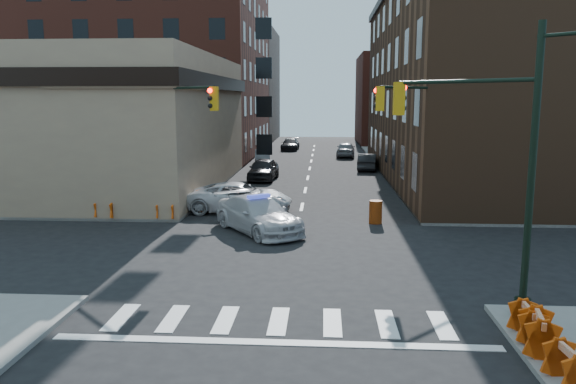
# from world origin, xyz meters

# --- Properties ---
(ground) EXTENTS (140.00, 140.00, 0.00)m
(ground) POSITION_xyz_m (0.00, 0.00, 0.00)
(ground) COLOR black
(ground) RESTS_ON ground
(sidewalk_nw) EXTENTS (34.00, 54.50, 0.15)m
(sidewalk_nw) POSITION_xyz_m (-23.00, 32.75, 0.07)
(sidewalk_nw) COLOR gray
(sidewalk_nw) RESTS_ON ground
(sidewalk_ne) EXTENTS (34.00, 54.50, 0.15)m
(sidewalk_ne) POSITION_xyz_m (23.00, 32.75, 0.07)
(sidewalk_ne) COLOR gray
(sidewalk_ne) RESTS_ON ground
(bank_building) EXTENTS (22.00, 22.00, 9.00)m
(bank_building) POSITION_xyz_m (-17.00, 16.50, 4.50)
(bank_building) COLOR #998264
(bank_building) RESTS_ON ground
(apartment_block) EXTENTS (25.00, 25.00, 24.00)m
(apartment_block) POSITION_xyz_m (-18.50, 40.00, 12.00)
(apartment_block) COLOR #5E281D
(apartment_block) RESTS_ON ground
(commercial_row_ne) EXTENTS (14.00, 34.00, 14.00)m
(commercial_row_ne) POSITION_xyz_m (13.00, 22.50, 7.00)
(commercial_row_ne) COLOR #4E311F
(commercial_row_ne) RESTS_ON ground
(filler_nw) EXTENTS (20.00, 18.00, 16.00)m
(filler_nw) POSITION_xyz_m (-16.00, 62.00, 8.00)
(filler_nw) COLOR #51433C
(filler_nw) RESTS_ON ground
(filler_ne) EXTENTS (16.00, 16.00, 12.00)m
(filler_ne) POSITION_xyz_m (14.00, 58.00, 6.00)
(filler_ne) COLOR #5E281D
(filler_ne) RESTS_ON ground
(signal_pole_se) EXTENTS (5.40, 5.27, 8.00)m
(signal_pole_se) POSITION_xyz_m (6.04, -5.52, 4.61)
(signal_pole_se) COLOR black
(signal_pole_se) RESTS_ON sidewalk_se
(signal_pole_nw) EXTENTS (3.58, 3.67, 8.00)m
(signal_pole_nw) POSITION_xyz_m (-5.85, 5.34, 4.34)
(signal_pole_nw) COLOR black
(signal_pole_nw) RESTS_ON sidewalk_nw
(signal_pole_ne) EXTENTS (3.67, 3.58, 8.00)m
(signal_pole_ne) POSITION_xyz_m (5.84, 5.35, 4.34)
(signal_pole_ne) COLOR black
(signal_pole_ne) RESTS_ON sidewalk_ne
(tree_ne_near) EXTENTS (3.00, 3.00, 4.85)m
(tree_ne_near) POSITION_xyz_m (7.50, 26.00, 3.49)
(tree_ne_near) COLOR black
(tree_ne_near) RESTS_ON sidewalk_ne
(tree_ne_far) EXTENTS (3.00, 3.00, 4.85)m
(tree_ne_far) POSITION_xyz_m (7.50, 34.00, 3.49)
(tree_ne_far) COLOR black
(tree_ne_far) RESTS_ON sidewalk_ne
(police_car) EXTENTS (5.15, 5.88, 1.63)m
(police_car) POSITION_xyz_m (-1.79, 3.79, 0.81)
(police_car) COLOR #BDBCC0
(police_car) RESTS_ON ground
(pickup) EXTENTS (5.86, 2.88, 1.60)m
(pickup) POSITION_xyz_m (-3.37, 8.49, 0.80)
(pickup) COLOR silver
(pickup) RESTS_ON ground
(parked_car_wnear) EXTENTS (2.26, 4.94, 1.64)m
(parked_car_wnear) POSITION_xyz_m (-3.36, 20.72, 0.82)
(parked_car_wnear) COLOR black
(parked_car_wnear) RESTS_ON ground
(parked_car_wfar) EXTENTS (1.84, 4.16, 1.33)m
(parked_car_wfar) POSITION_xyz_m (-4.62, 31.62, 0.66)
(parked_car_wfar) COLOR #979A9F
(parked_car_wfar) RESTS_ON ground
(parked_car_wdeep) EXTENTS (2.18, 4.93, 1.41)m
(parked_car_wdeep) POSITION_xyz_m (-2.80, 45.97, 0.70)
(parked_car_wdeep) COLOR black
(parked_car_wdeep) RESTS_ON ground
(parked_car_enear) EXTENTS (2.02, 4.48, 1.43)m
(parked_car_enear) POSITION_xyz_m (5.03, 27.21, 0.71)
(parked_car_enear) COLOR black
(parked_car_enear) RESTS_ON ground
(parked_car_efar) EXTENTS (2.20, 4.85, 1.61)m
(parked_car_efar) POSITION_xyz_m (3.58, 38.43, 0.81)
(parked_car_efar) COLOR #94959C
(parked_car_efar) RESTS_ON ground
(pedestrian_a) EXTENTS (0.72, 0.58, 1.70)m
(pedestrian_a) POSITION_xyz_m (-7.13, 6.00, 1.00)
(pedestrian_a) COLOR black
(pedestrian_a) RESTS_ON sidewalk_nw
(pedestrian_b) EXTENTS (1.00, 0.80, 1.96)m
(pedestrian_b) POSITION_xyz_m (-12.43, 6.00, 1.13)
(pedestrian_b) COLOR black
(pedestrian_b) RESTS_ON sidewalk_nw
(pedestrian_c) EXTENTS (0.96, 0.97, 1.65)m
(pedestrian_c) POSITION_xyz_m (-12.30, 6.53, 0.98)
(pedestrian_c) COLOR #1F252F
(pedestrian_c) RESTS_ON sidewalk_nw
(barrel_road) EXTENTS (0.84, 0.84, 1.15)m
(barrel_road) POSITION_xyz_m (3.83, 5.98, 0.57)
(barrel_road) COLOR #DB480A
(barrel_road) RESTS_ON ground
(barrel_bank) EXTENTS (0.77, 0.77, 1.14)m
(barrel_bank) POSITION_xyz_m (-5.50, 8.57, 0.57)
(barrel_bank) COLOR #E13D0A
(barrel_bank) RESTS_ON ground
(barricade_se_a) EXTENTS (0.62, 1.15, 0.85)m
(barricade_se_a) POSITION_xyz_m (6.40, -7.82, 0.57)
(barricade_se_a) COLOR #D6660A
(barricade_se_a) RESTS_ON sidewalk_se
(barricade_se_b) EXTENTS (0.85, 1.34, 0.94)m
(barricade_se_b) POSITION_xyz_m (6.40, -8.58, 0.62)
(barricade_se_b) COLOR #EC4A0B
(barricade_se_b) RESTS_ON sidewalk_se
(barricade_se_d) EXTENTS (0.64, 1.16, 0.84)m
(barricade_se_d) POSITION_xyz_m (6.40, -10.23, 0.57)
(barricade_se_d) COLOR #EF4B0B
(barricade_se_d) RESTS_ON sidewalk_se
(barricade_nw_a) EXTENTS (1.09, 0.60, 0.80)m
(barricade_nw_a) POSITION_xyz_m (-6.68, 5.70, 0.55)
(barricade_nw_a) COLOR red
(barricade_nw_a) RESTS_ON sidewalk_nw
(barricade_nw_b) EXTENTS (1.20, 0.70, 0.85)m
(barricade_nw_b) POSITION_xyz_m (-9.82, 5.70, 0.58)
(barricade_nw_b) COLOR red
(barricade_nw_b) RESTS_ON sidewalk_nw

